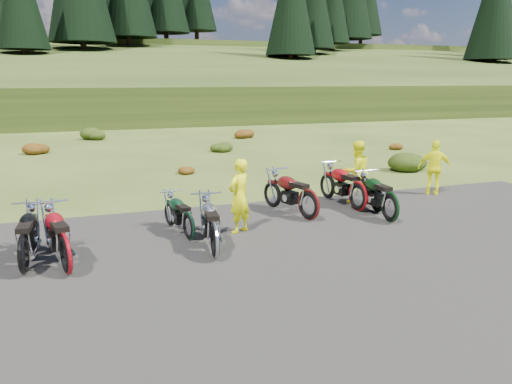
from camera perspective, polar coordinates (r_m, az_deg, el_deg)
name	(u,v)px	position (r m, az deg, el deg)	size (l,w,h in m)	color
ground	(287,247)	(10.97, 3.53, -6.34)	(300.00, 300.00, 0.00)	#394B19
gravel_pad	(329,282)	(9.29, 8.39, -10.12)	(20.00, 12.00, 0.04)	black
hill_slope	(117,111)	(59.78, -15.61, 8.94)	(300.00, 46.00, 3.00)	#263511
hill_plateau	(97,95)	(119.66, -17.70, 10.54)	(300.00, 90.00, 9.17)	#263511
conifer_28	(334,2)	(80.46, 8.87, 20.69)	(5.28, 5.28, 14.00)	black
conifer_32	(497,2)	(88.84, 25.79, 18.94)	(6.60, 6.60, 17.00)	black
conifer_33	(497,5)	(97.34, 25.88, 18.70)	(6.16, 6.16, 16.00)	black
conifer_34	(498,7)	(105.85, 25.94, 18.50)	(5.72, 5.72, 15.00)	black
conifer_35	(499,8)	(114.35, 26.00, 18.33)	(5.28, 5.28, 14.00)	black
shrub_2	(35,147)	(26.42, -23.93, 4.76)	(1.30, 1.30, 0.77)	#63270C
shrub_3	(94,132)	(31.60, -17.99, 6.53)	(1.56, 1.56, 0.92)	#1E330C
shrub_4	(184,168)	(19.39, -8.18, 2.70)	(0.77, 0.77, 0.45)	#63270C
shrub_5	(221,146)	(25.13, -4.06, 5.29)	(1.03, 1.03, 0.61)	#1E330C
shrub_6	(243,132)	(30.99, -1.48, 6.89)	(1.30, 1.30, 0.77)	#63270C
shrub_7	(409,159)	(20.96, 17.10, 3.67)	(1.56, 1.56, 0.92)	#1E330C
shrub_8	(393,145)	(26.93, 15.42, 5.20)	(0.77, 0.77, 0.45)	#63270C
motorcycle_0	(26,275)	(10.42, -24.85, -8.62)	(2.15, 0.72, 1.13)	black
motorcycle_1	(68,275)	(10.11, -20.70, -8.91)	(2.24, 0.75, 1.17)	maroon
motorcycle_2	(189,241)	(11.47, -7.64, -5.57)	(1.85, 0.62, 0.97)	black
motorcycle_3	(215,259)	(10.29, -4.68, -7.70)	(2.16, 0.72, 1.13)	#98999D
motorcycle_4	(308,221)	(13.01, 6.00, -3.30)	(2.29, 0.76, 1.20)	#57100E
motorcycle_5	(377,213)	(14.07, 13.62, -2.36)	(1.88, 0.63, 0.98)	black
motorcycle_6	(357,212)	(14.10, 11.50, -2.22)	(2.34, 0.78, 1.23)	#9E0B10
motorcycle_7	(389,223)	(13.21, 14.98, -3.42)	(2.21, 0.74, 1.16)	black
person_middle	(239,197)	(11.70, -1.92, -0.60)	(0.64, 0.42, 1.76)	#E1E60C
person_right_a	(356,173)	(14.93, 11.38, 2.20)	(0.88, 0.69, 1.82)	#E1E60C
person_right_b	(435,168)	(16.54, 19.75, 2.55)	(1.01, 0.42, 1.72)	#E1E60C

